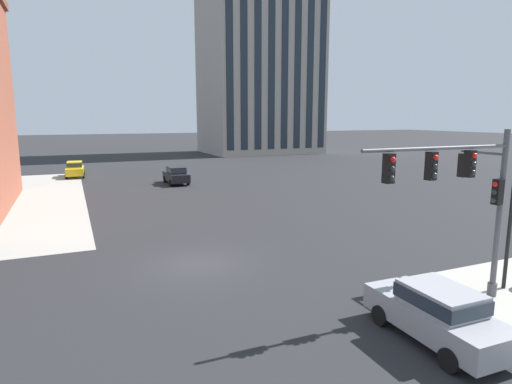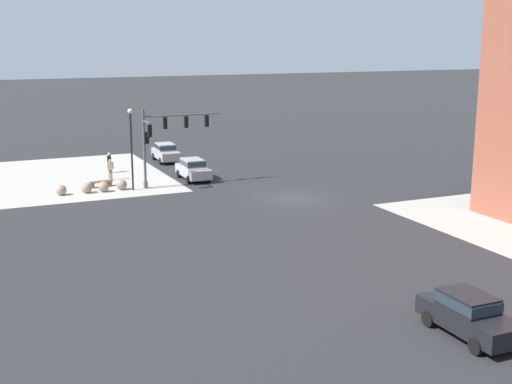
# 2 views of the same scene
# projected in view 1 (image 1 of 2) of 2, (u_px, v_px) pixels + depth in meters

# --- Properties ---
(ground_plane) EXTENTS (320.00, 320.00, 0.00)m
(ground_plane) POSITION_uv_depth(u_px,v_px,m) (197.00, 264.00, 19.09)
(ground_plane) COLOR #262628
(traffic_signal_main) EXTENTS (6.21, 2.09, 6.04)m
(traffic_signal_main) POSITION_uv_depth(u_px,v_px,m) (469.00, 189.00, 14.63)
(traffic_signal_main) COLOR #4C4C51
(traffic_signal_main) RESTS_ON ground
(car_main_northbound_near) EXTENTS (2.04, 4.47, 1.68)m
(car_main_northbound_near) POSITION_uv_depth(u_px,v_px,m) (75.00, 169.00, 46.80)
(car_main_northbound_near) COLOR gold
(car_main_northbound_near) RESTS_ON ground
(car_main_northbound_far) EXTENTS (1.94, 4.42, 1.68)m
(car_main_northbound_far) POSITION_uv_depth(u_px,v_px,m) (437.00, 311.00, 12.37)
(car_main_northbound_far) COLOR #99999E
(car_main_northbound_far) RESTS_ON ground
(car_cross_eastbound) EXTENTS (1.89, 4.40, 1.68)m
(car_cross_eastbound) POSITION_uv_depth(u_px,v_px,m) (176.00, 175.00, 41.94)
(car_cross_eastbound) COLOR black
(car_cross_eastbound) RESTS_ON ground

